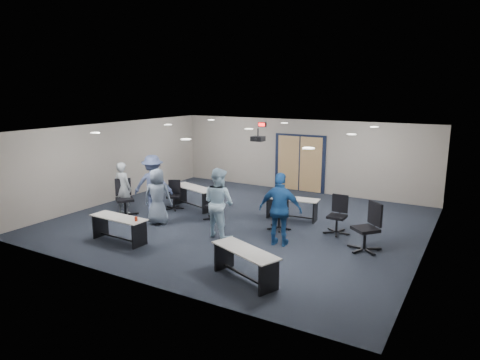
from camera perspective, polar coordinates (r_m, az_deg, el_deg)
The scene contains 25 objects.
floor at distance 12.58m, azimuth 0.03°, elevation -5.55°, with size 10.00×10.00×0.00m, color black.
back_wall at distance 16.23m, azimuth 8.03°, elevation 3.24°, with size 10.00×0.04×2.70m, color gray.
front_wall at distance 8.76m, azimuth -14.95°, elevation -4.68°, with size 10.00×0.04×2.70m, color gray.
left_wall at distance 15.33m, azimuth -16.38°, elevation 2.35°, with size 0.04×9.00×2.70m, color gray.
right_wall at distance 10.71m, azimuth 23.87°, elevation -2.27°, with size 0.04×9.00×2.70m, color gray.
ceiling at distance 12.04m, azimuth 0.03°, elevation 6.78°, with size 10.00×9.00×0.04m, color white.
double_door at distance 16.25m, azimuth 7.95°, elevation 2.18°, with size 2.00×0.07×2.20m.
exit_sign at distance 16.71m, azimuth 2.94°, elevation 7.40°, with size 0.32×0.07×0.18m.
ceiling_projector at distance 12.36m, azimuth 2.40°, elevation 5.53°, with size 0.35×0.32×0.37m.
ceiling_can_lights at distance 12.26m, azimuth 0.62°, elevation 6.74°, with size 6.24×5.74×0.02m, color white, non-canonical shape.
table_front_left at distance 11.29m, azimuth -15.81°, elevation -5.76°, with size 1.60×0.58×0.75m.
table_front_right at distance 8.75m, azimuth 0.68°, elevation -10.54°, with size 1.70×1.10×0.65m.
table_back_left at distance 13.95m, azimuth -6.16°, elevation -1.83°, with size 1.80×1.02×0.69m.
table_back_right at distance 12.79m, azimuth 6.92°, elevation -3.28°, with size 1.63×0.72×0.88m.
chair_back_a at distance 13.88m, azimuth -8.85°, elevation -2.01°, with size 0.58×0.58×0.93m, color black, non-canonical shape.
chair_back_b at distance 12.66m, azimuth -3.51°, elevation -3.28°, with size 0.58×0.58×0.93m, color black, non-canonical shape.
chair_back_c at distance 11.82m, azimuth 5.25°, elevation -4.29°, with size 0.62×0.62×0.98m, color black, non-canonical shape.
chair_back_d at distance 11.70m, azimuth 12.81°, elevation -4.58°, with size 0.65×0.65×1.04m, color black, non-canonical shape.
chair_loose_left at distance 13.44m, azimuth -15.13°, elevation -2.33°, with size 0.71×0.71×1.12m, color black, non-canonical shape.
chair_loose_right at distance 10.64m, azimuth 16.38°, elevation -6.05°, with size 0.74×0.74×1.18m, color black, non-canonical shape.
person_gray at distance 13.64m, azimuth -15.35°, elevation -1.04°, with size 0.60×0.39×1.63m, color #9EA6AC.
person_plaid at distance 12.39m, azimuth -10.93°, elevation -2.17°, with size 0.79×0.51×1.61m, color slate.
person_lightblue at distance 11.13m, azimuth -2.86°, elevation -3.02°, with size 0.89×0.69×1.83m, color #B3D5EC.
person_navy at distance 10.54m, azimuth 5.40°, elevation -3.93°, with size 1.07×0.45×1.83m, color navy.
person_back at distance 13.49m, azimuth -11.51°, elevation -0.57°, with size 1.18×0.68×1.83m, color #45527D.
Camera 1 is at (6.01, -10.37, 3.82)m, focal length 32.00 mm.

